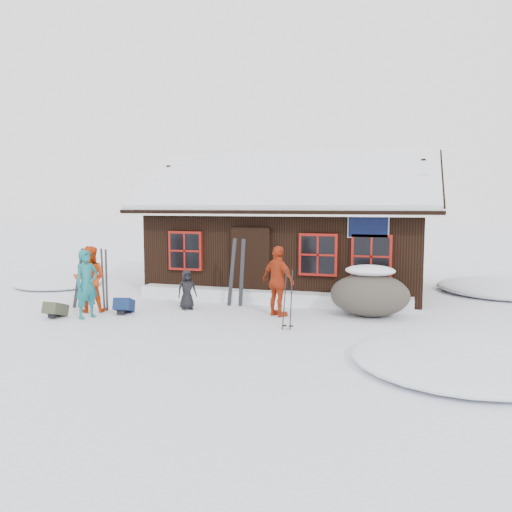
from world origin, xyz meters
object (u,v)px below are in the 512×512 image
Objects in this scene: boulder at (370,293)px; backpack_blue at (124,308)px; skier_crouched at (187,290)px; skier_teal at (87,284)px; backpack_olive at (56,312)px; ski_poles at (288,300)px; ski_pair_left at (83,279)px; skier_orange_right at (278,281)px; skier_orange_left at (90,279)px.

boulder is 6.03m from backpack_blue.
boulder is (4.55, 0.58, 0.05)m from skier_crouched.
skier_teal is 6.76m from boulder.
boulder is (6.39, 2.19, -0.25)m from skier_teal.
ski_poles is at bearing 4.43° from backpack_olive.
backpack_olive is (-1.34, -0.85, -0.01)m from backpack_blue.
backpack_blue is at bearing -7.55° from ski_pair_left.
ski_pair_left is 1.19× the size of ski_poles.
skier_orange_right is at bearing 113.86° from ski_poles.
skier_crouched is at bearing 18.02° from ski_pair_left.
backpack_blue is at bearing 31.71° from backpack_olive.
backpack_olive is at bearing -162.76° from backpack_blue.
skier_orange_right is 2.23m from boulder.
backpack_blue is at bearing 158.08° from skier_orange_left.
skier_orange_left is 1.03× the size of ski_pair_left.
backpack_olive is (-0.39, -0.82, -0.69)m from skier_orange_left.
skier_orange_left is 3.30× the size of backpack_olive.
skier_orange_left is 5.20m from ski_poles.
boulder is at bearing -34.53° from skier_crouched.
skier_orange_left is 3.09× the size of backpack_blue.
skier_orange_right is 5.38m from backpack_olive.
ski_pair_left is (-0.83, 0.96, -0.05)m from skier_teal.
skier_orange_left reaches higher than boulder.
skier_orange_left is 1.23× the size of ski_poles.
backpack_blue is at bearing -165.33° from boulder.
ski_poles is at bearing -19.88° from backpack_blue.
skier_orange_right is 3.18× the size of backpack_blue.
boulder is 2.44m from ski_poles.
skier_teal is 3.24× the size of backpack_olive.
skier_orange_right is 1.26× the size of ski_poles.
backpack_blue is (-1.26, -0.94, -0.36)m from skier_crouched.
skier_orange_right is at bearing -2.32° from backpack_blue.
skier_teal reaches higher than ski_poles.
ski_pair_left is (-2.67, -0.65, 0.25)m from skier_crouched.
backpack_blue is (-3.71, -0.86, -0.71)m from skier_orange_right.
backpack_blue is at bearing 175.43° from ski_poles.
backpack_olive is at bearing 48.94° from skier_orange_right.
ski_pair_left is at bearing -59.66° from skier_orange_left.
skier_orange_left reaches higher than backpack_olive.
skier_orange_left is at bearing 63.85° from backpack_olive.
ski_pair_left is 5.68m from ski_poles.
skier_orange_left reaches higher than ski_pair_left.
skier_crouched is at bearing 179.95° from skier_orange_left.
skier_orange_left reaches higher than skier_crouched.
skier_crouched reaches higher than backpack_olive.
skier_crouched is 2.02× the size of backpack_olive.
ski_pair_left is at bearing 61.89° from skier_teal.
skier_crouched is at bearing 21.39° from backpack_blue.
backpack_blue is (-4.24, 0.34, -0.49)m from ski_poles.
skier_teal reaches higher than skier_crouched.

